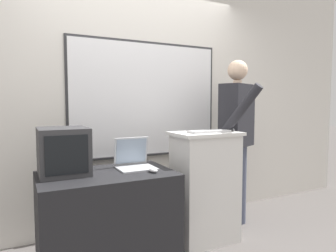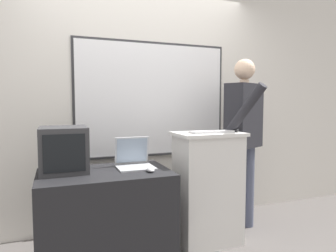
% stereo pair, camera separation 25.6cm
% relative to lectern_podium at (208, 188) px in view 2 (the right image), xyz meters
% --- Properties ---
extents(back_wall, '(6.40, 0.17, 2.99)m').
position_rel_lectern_podium_xyz_m(back_wall, '(-0.48, 0.71, 0.96)').
color(back_wall, silver).
rests_on(back_wall, ground_plane).
extents(lectern_podium, '(0.62, 0.42, 1.04)m').
position_rel_lectern_podium_xyz_m(lectern_podium, '(0.00, 0.00, 0.00)').
color(lectern_podium, silver).
rests_on(lectern_podium, ground_plane).
extents(side_desk, '(1.03, 0.65, 0.77)m').
position_rel_lectern_podium_xyz_m(side_desk, '(-0.96, -0.06, -0.14)').
color(side_desk, black).
rests_on(side_desk, ground_plane).
extents(person_presenter, '(0.59, 0.69, 1.76)m').
position_rel_lectern_podium_xyz_m(person_presenter, '(0.48, 0.13, 0.49)').
color(person_presenter, '#474C60').
rests_on(person_presenter, ground_plane).
extents(laptop, '(0.30, 0.28, 0.25)m').
position_rel_lectern_podium_xyz_m(laptop, '(-0.70, 0.04, 0.32)').
color(laptop, '#B7BABF').
rests_on(laptop, side_desk).
extents(wireless_keyboard, '(0.40, 0.14, 0.02)m').
position_rel_lectern_podium_xyz_m(wireless_keyboard, '(0.01, -0.05, 0.53)').
color(wireless_keyboard, silver).
rests_on(wireless_keyboard, lectern_podium).
extents(computer_mouse_by_laptop, '(0.06, 0.10, 0.03)m').
position_rel_lectern_podium_xyz_m(computer_mouse_by_laptop, '(-0.62, -0.20, 0.26)').
color(computer_mouse_by_laptop, '#BCBCC1').
rests_on(computer_mouse_by_laptop, side_desk).
extents(computer_mouse_by_keyboard, '(0.06, 0.10, 0.03)m').
position_rel_lectern_podium_xyz_m(computer_mouse_by_keyboard, '(0.25, -0.06, 0.54)').
color(computer_mouse_by_keyboard, black).
rests_on(computer_mouse_by_keyboard, lectern_podium).
extents(crt_monitor, '(0.36, 0.40, 0.36)m').
position_rel_lectern_podium_xyz_m(crt_monitor, '(-1.26, 0.05, 0.42)').
color(crt_monitor, '#333335').
rests_on(crt_monitor, side_desk).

